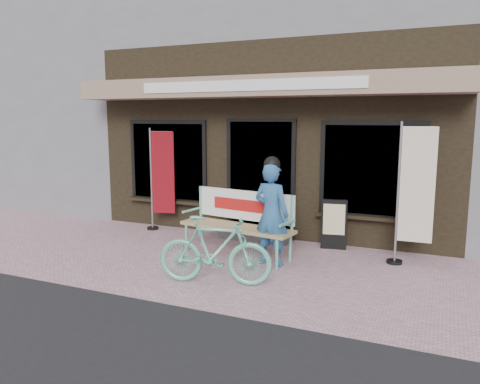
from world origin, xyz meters
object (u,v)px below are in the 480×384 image
at_px(person, 271,212).
at_px(menu_stand, 334,224).
at_px(bench, 240,218).
at_px(nobori_red, 161,178).
at_px(nobori_cream, 414,193).
at_px(bicycle, 215,250).

distance_m(person, menu_stand, 1.45).
bearing_deg(menu_stand, bench, -153.17).
distance_m(nobori_red, menu_stand, 3.50).
distance_m(person, nobori_red, 3.02).
bearing_deg(nobori_red, nobori_cream, -18.42).
bearing_deg(bench, menu_stand, 45.61).
height_order(nobori_red, menu_stand, nobori_red).
xyz_separation_m(bench, nobori_cream, (2.59, 0.56, 0.50)).
distance_m(bench, bicycle, 1.40).
bearing_deg(nobori_red, menu_stand, -13.36).
bearing_deg(menu_stand, nobori_red, 170.74).
height_order(nobori_red, nobori_cream, nobori_cream).
bearing_deg(bench, nobori_red, 165.00).
distance_m(bicycle, menu_stand, 2.58).
distance_m(bicycle, nobori_red, 3.37).
bearing_deg(bicycle, person, -32.74).
xyz_separation_m(person, bicycle, (-0.40, -1.12, -0.35)).
bearing_deg(bench, person, -12.16).
bearing_deg(nobori_cream, menu_stand, 159.37).
bearing_deg(nobori_cream, nobori_red, 172.60).
xyz_separation_m(person, nobori_red, (-2.75, 1.21, 0.23)).
relative_size(person, nobori_cream, 0.76).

